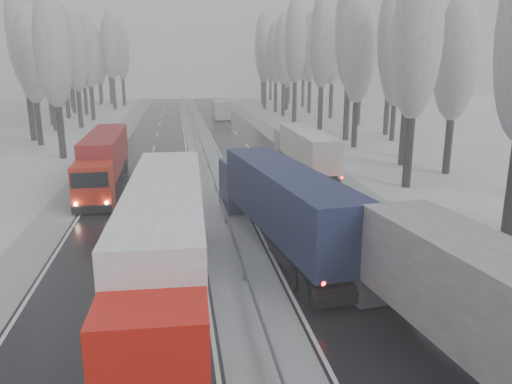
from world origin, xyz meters
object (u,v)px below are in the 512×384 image
object	(u,v)px
truck_blue_box	(278,199)
box_truck_distant	(221,109)
truck_cream_box	(304,148)
truck_red_red	(104,156)
truck_red_white	(165,239)
truck_grey_tarp	(499,317)

from	to	relation	value
truck_blue_box	box_truck_distant	xyz separation A→B (m)	(2.64, 61.72, -0.86)
truck_cream_box	truck_red_red	xyz separation A→B (m)	(-16.26, -2.46, 0.13)
truck_cream_box	truck_red_white	world-z (taller)	truck_red_white
truck_grey_tarp	truck_red_red	distance (m)	30.98
truck_grey_tarp	box_truck_distant	world-z (taller)	truck_grey_tarp
box_truck_distant	truck_red_white	size ratio (longest dim) A/B	0.47
truck_grey_tarp	box_truck_distant	size ratio (longest dim) A/B	1.98
truck_cream_box	truck_red_white	size ratio (longest dim) A/B	0.81
truck_cream_box	box_truck_distant	xyz separation A→B (m)	(-3.14, 44.47, -0.57)
truck_blue_box	truck_cream_box	world-z (taller)	truck_blue_box
truck_grey_tarp	truck_blue_box	distance (m)	13.33
truck_grey_tarp	truck_blue_box	size ratio (longest dim) A/B	1.00
truck_blue_box	box_truck_distant	size ratio (longest dim) A/B	1.97
truck_cream_box	truck_red_red	distance (m)	16.45
truck_red_red	truck_grey_tarp	bearing A→B (deg)	-64.28
truck_grey_tarp	truck_blue_box	world-z (taller)	truck_grey_tarp
truck_grey_tarp	truck_red_red	xyz separation A→B (m)	(-13.99, 27.64, -0.16)
box_truck_distant	truck_blue_box	bearing A→B (deg)	-92.31
truck_cream_box	box_truck_distant	distance (m)	44.59
box_truck_distant	truck_red_red	size ratio (longest dim) A/B	0.54
truck_grey_tarp	truck_red_white	xyz separation A→B (m)	(-9.07, 7.15, 0.21)
truck_blue_box	box_truck_distant	distance (m)	61.78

